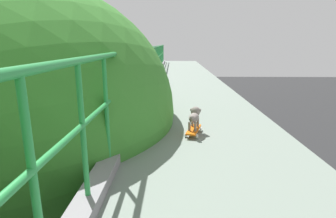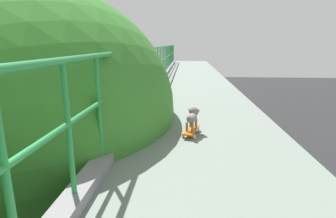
{
  "view_description": "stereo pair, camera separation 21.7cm",
  "coord_description": "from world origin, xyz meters",
  "px_view_note": "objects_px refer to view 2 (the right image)",
  "views": [
    {
      "loc": [
        0.44,
        -0.8,
        7.41
      ],
      "look_at": [
        0.35,
        3.6,
        6.32
      ],
      "focal_mm": 28.4,
      "sensor_mm": 36.0,
      "label": 1
    },
    {
      "loc": [
        0.65,
        -0.79,
        7.41
      ],
      "look_at": [
        0.35,
        3.6,
        6.32
      ],
      "focal_mm": 28.4,
      "sensor_mm": 36.0,
      "label": 2
    }
  ],
  "objects_px": {
    "toy_skateboard": "(191,130)",
    "small_dog": "(192,116)",
    "car_black_fifth": "(76,193)",
    "city_bus": "(85,111)"
  },
  "relations": [
    {
      "from": "car_black_fifth",
      "to": "small_dog",
      "type": "height_order",
      "value": "small_dog"
    },
    {
      "from": "city_bus",
      "to": "small_dog",
      "type": "relative_size",
      "value": 27.1
    },
    {
      "from": "city_bus",
      "to": "small_dog",
      "type": "xyz_separation_m",
      "value": [
        8.56,
        -17.43,
        4.55
      ]
    },
    {
      "from": "car_black_fifth",
      "to": "city_bus",
      "type": "xyz_separation_m",
      "value": [
        -3.51,
        10.62,
        1.08
      ]
    },
    {
      "from": "car_black_fifth",
      "to": "toy_skateboard",
      "type": "distance_m",
      "value": 10.09
    },
    {
      "from": "city_bus",
      "to": "small_dog",
      "type": "height_order",
      "value": "small_dog"
    },
    {
      "from": "car_black_fifth",
      "to": "toy_skateboard",
      "type": "relative_size",
      "value": 8.11
    },
    {
      "from": "car_black_fifth",
      "to": "toy_skateboard",
      "type": "xyz_separation_m",
      "value": [
        5.04,
        -6.86,
        5.42
      ]
    },
    {
      "from": "toy_skateboard",
      "to": "small_dog",
      "type": "xyz_separation_m",
      "value": [
        0.01,
        0.05,
        0.21
      ]
    },
    {
      "from": "car_black_fifth",
      "to": "city_bus",
      "type": "relative_size",
      "value": 0.38
    }
  ]
}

